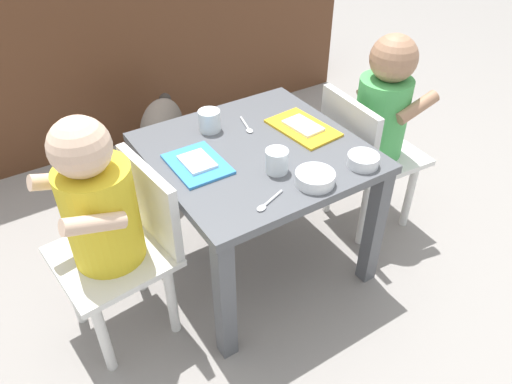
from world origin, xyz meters
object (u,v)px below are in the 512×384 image
(food_tray_left, at_px, (197,163))
(spoon_by_left_tray, at_px, (247,127))
(water_cup_left, at_px, (209,122))
(water_cup_right, at_px, (277,162))
(seated_child_left, at_px, (104,211))
(food_tray_right, at_px, (303,127))
(dog, at_px, (161,131))
(cereal_bowl_right_side, at_px, (315,178))
(spoon_by_right_tray, at_px, (268,203))
(veggie_bowl_near, at_px, (363,160))
(seated_child_right, at_px, (379,115))
(dining_table, at_px, (256,170))

(food_tray_left, xyz_separation_m, spoon_by_left_tray, (0.22, 0.10, -0.00))
(water_cup_left, bearing_deg, water_cup_right, -80.60)
(food_tray_left, height_order, spoon_by_left_tray, food_tray_left)
(seated_child_left, bearing_deg, food_tray_right, 3.26)
(water_cup_left, relative_size, water_cup_right, 1.03)
(dog, height_order, cereal_bowl_right_side, cereal_bowl_right_side)
(water_cup_right, bearing_deg, spoon_by_right_tray, -133.26)
(veggie_bowl_near, height_order, spoon_by_left_tray, veggie_bowl_near)
(cereal_bowl_right_side, bearing_deg, food_tray_right, 59.30)
(seated_child_right, distance_m, dog, 0.85)
(food_tray_right, xyz_separation_m, cereal_bowl_right_side, (-0.14, -0.23, 0.01))
(water_cup_right, height_order, spoon_by_right_tray, water_cup_right)
(water_cup_right, xyz_separation_m, spoon_by_left_tray, (0.05, 0.23, -0.02))
(seated_child_right, relative_size, veggie_bowl_near, 8.07)
(seated_child_right, height_order, food_tray_right, seated_child_right)
(water_cup_left, bearing_deg, veggie_bowl_near, -56.31)
(food_tray_left, distance_m, water_cup_left, 0.19)
(cereal_bowl_right_side, distance_m, veggie_bowl_near, 0.16)
(seated_child_right, bearing_deg, spoon_by_right_tray, -160.83)
(water_cup_right, distance_m, veggie_bowl_near, 0.23)
(dog, xyz_separation_m, cereal_bowl_right_side, (0.08, -0.84, 0.26))
(seated_child_left, xyz_separation_m, cereal_bowl_right_side, (0.49, -0.20, 0.03))
(spoon_by_left_tray, bearing_deg, dining_table, -109.76)
(dining_table, xyz_separation_m, spoon_by_left_tray, (0.04, 0.11, 0.08))
(spoon_by_right_tray, bearing_deg, food_tray_right, 39.80)
(spoon_by_right_tray, bearing_deg, water_cup_left, 82.61)
(seated_child_right, xyz_separation_m, veggie_bowl_near, (-0.25, -0.19, 0.03))
(dog, bearing_deg, seated_child_left, -122.22)
(water_cup_left, bearing_deg, seated_child_left, -154.97)
(seated_child_right, bearing_deg, food_tray_left, 175.92)
(cereal_bowl_right_side, bearing_deg, dining_table, 99.89)
(food_tray_right, xyz_separation_m, veggie_bowl_near, (0.02, -0.24, 0.01))
(dog, distance_m, veggie_bowl_near, 0.92)
(cereal_bowl_right_side, xyz_separation_m, spoon_by_left_tray, (0.00, 0.33, -0.01))
(seated_child_right, xyz_separation_m, dog, (-0.49, 0.65, -0.23))
(dog, height_order, water_cup_left, water_cup_left)
(dog, bearing_deg, cereal_bowl_right_side, -84.59)
(seated_child_left, bearing_deg, cereal_bowl_right_side, -22.15)
(spoon_by_left_tray, bearing_deg, water_cup_right, -102.97)
(water_cup_left, relative_size, cereal_bowl_right_side, 0.64)
(dining_table, height_order, water_cup_right, water_cup_right)
(water_cup_right, bearing_deg, food_tray_left, 140.32)
(veggie_bowl_near, bearing_deg, spoon_by_left_tray, 114.79)
(food_tray_right, bearing_deg, dining_table, -174.88)
(cereal_bowl_right_side, bearing_deg, seated_child_right, 24.76)
(water_cup_left, distance_m, veggie_bowl_near, 0.46)
(seated_child_left, distance_m, spoon_by_right_tray, 0.40)
(veggie_bowl_near, xyz_separation_m, spoon_by_left_tray, (-0.16, 0.34, -0.01))
(seated_child_left, xyz_separation_m, water_cup_right, (0.44, -0.10, 0.04))
(cereal_bowl_right_side, bearing_deg, food_tray_left, 132.58)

